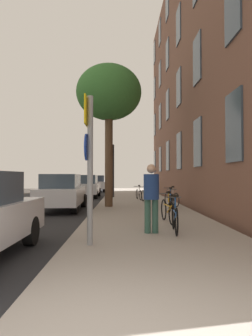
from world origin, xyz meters
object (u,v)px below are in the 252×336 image
Objects in this scene: sign_post at (89,157)px; bicycle_0 at (175,217)px; bicycle_3 at (172,198)px; traffic_light at (112,161)px; car_2 at (86,186)px; pedestrian_0 at (151,194)px; bicycle_4 at (145,195)px; bicycle_5 at (139,194)px; bicycle_2 at (171,201)px; tree_near at (109,94)px; bicycle_1 at (168,210)px; car_3 at (97,183)px; car_1 at (62,192)px.

sign_post is 2.85m from bicycle_0.
traffic_light is at bearing 116.07° from bicycle_3.
bicycle_3 is 9.05m from car_2.
pedestrian_0 reaches higher than bicycle_0.
pedestrian_0 is at bearing -77.08° from car_2.
sign_post is 1.90× the size of bicycle_0.
bicycle_4 reaches higher than bicycle_5.
bicycle_2 is 5.26m from pedestrian_0.
bicycle_0 reaches higher than bicycle_5.
bicycle_2 is at bearing -71.42° from traffic_light.
tree_near is at bearing -177.56° from bicycle_3.
bicycle_4 is (-1.08, 2.25, -0.01)m from bicycle_3.
bicycle_5 is 0.38× the size of car_2.
car_2 reaches higher than bicycle_3.
car_3 reaches higher than bicycle_1.
tree_near reaches higher than bicycle_2.
traffic_light is 0.88× the size of car_3.
car_1 is at bearing -127.42° from bicycle_5.
traffic_light is 7.51m from car_1.
bicycle_1 reaches higher than bicycle_3.
tree_near reaches higher than bicycle_0.
tree_near is at bearing -128.86° from bicycle_4.
pedestrian_0 reaches higher than car_3.
car_2 is at bearing 104.35° from tree_near.
pedestrian_0 is at bearing -78.72° from tree_near.
bicycle_0 is 0.95× the size of pedestrian_0.
bicycle_3 is 1.00× the size of bicycle_5.
bicycle_2 is at bearing -75.75° from car_3.
car_3 is at bearing 100.39° from bicycle_1.
bicycle_1 is 1.94m from pedestrian_0.
sign_post is 8.79m from tree_near.
bicycle_2 is at bearing -80.38° from bicycle_5.
bicycle_5 is 12.33m from car_3.
car_1 is at bearing 132.83° from bicycle_1.
tree_near is 5.09m from car_1.
bicycle_3 is at bearing -56.72° from car_2.
traffic_light is at bearing 74.10° from car_1.
bicycle_0 is at bearing -73.70° from tree_near.
bicycle_2 is 4.15m from bicycle_4.
bicycle_1 is (2.08, -11.43, -2.08)m from traffic_light.
bicycle_2 is 1.87m from bicycle_3.
car_2 reaches higher than bicycle_1.
pedestrian_0 is at bearing -82.01° from car_3.
pedestrian_0 is at bearing -104.47° from bicycle_2.
bicycle_3 is 0.98× the size of pedestrian_0.
tree_near reaches higher than car_3.
bicycle_3 is at bearing 81.30° from bicycle_0.
bicycle_3 reaches higher than bicycle_5.
pedestrian_0 is 0.38× the size of car_1.
traffic_light is 2.07× the size of bicycle_1.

